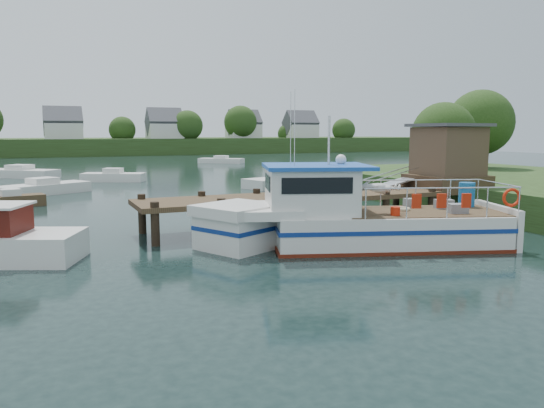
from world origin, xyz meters
name	(u,v)px	position (x,y,z in m)	size (l,w,h in m)	color
ground_plane	(279,229)	(0.00, 0.00, 0.00)	(160.00, 160.00, 0.00)	black
far_shore	(92,143)	(0.01, 82.37, 2.10)	(140.00, 42.55, 9.22)	#2E491E
dock	(406,171)	(6.51, 0.01, 2.24)	(16.60, 3.00, 4.78)	#473521
lobster_boat	(349,219)	(0.82, -4.20, 1.00)	(11.27, 6.22, 5.51)	silver
moored_rowboat	(11,200)	(-10.70, 11.88, 0.37)	(3.59, 1.90, 0.99)	#473521
moored_far	(221,160)	(12.86, 46.43, 0.37)	(5.80, 5.25, 1.00)	silver
moored_a	(43,188)	(-9.02, 17.64, 0.41)	(6.17, 4.72, 1.10)	silver
moored_b	(113,177)	(-3.59, 25.13, 0.41)	(5.27, 3.75, 1.11)	silver
moored_c	(288,181)	(7.92, 15.66, 0.42)	(7.54, 4.45, 1.13)	silver
moored_d	(20,173)	(-10.75, 32.48, 0.43)	(6.79, 6.09, 1.16)	silver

